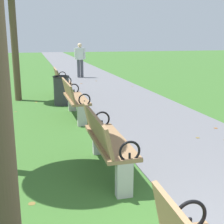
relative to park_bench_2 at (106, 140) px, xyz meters
The scene contains 7 objects.
paved_walkway 15.13m from the park_bench_2, 82.99° to the left, with size 2.69×44.00×0.02m, color slate.
park_bench_2 is the anchor object (origin of this frame).
park_bench_3 3.21m from the park_bench_2, 90.00° to the left, with size 0.49×1.60×0.90m.
park_bench_4 6.26m from the park_bench_2, 90.00° to the left, with size 0.48×1.60×0.90m.
pedestrian_walking 10.77m from the park_bench_2, 82.81° to the left, with size 0.53×0.27×1.62m.
trash_bin 4.79m from the park_bench_2, 91.76° to the left, with size 0.48×0.48×0.84m.
scattered_leaves 1.98m from the park_bench_2, 72.89° to the left, with size 4.87×14.26×0.02m.
Camera 1 is at (-1.48, -1.03, 1.91)m, focal length 49.17 mm.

